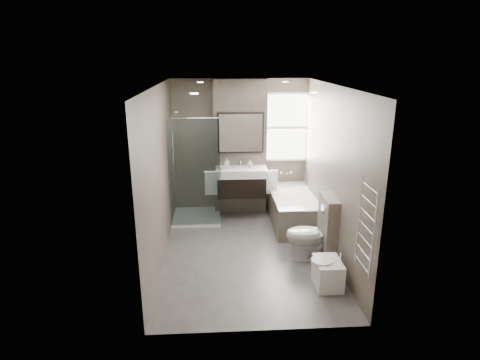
{
  "coord_description": "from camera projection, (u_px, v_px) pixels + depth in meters",
  "views": [
    {
      "loc": [
        -0.46,
        -5.74,
        3.02
      ],
      "look_at": [
        -0.1,
        0.15,
        1.17
      ],
      "focal_mm": 30.0,
      "sensor_mm": 36.0,
      "label": 1
    }
  ],
  "objects": [
    {
      "name": "shower_enclosure",
      "position": [
        201.0,
        196.0,
        7.49
      ],
      "size": [
        0.9,
        0.9,
        2.0
      ],
      "color": "white",
      "rests_on": "ground"
    },
    {
      "name": "soap_bottle_b",
      "position": [
        250.0,
        163.0,
        7.53
      ],
      "size": [
        0.1,
        0.1,
        0.13
      ],
      "primitive_type": "imported",
      "color": "white",
      "rests_on": "vanity"
    },
    {
      "name": "towel_right",
      "position": [
        271.0,
        182.0,
        7.55
      ],
      "size": [
        0.24,
        0.06,
        0.44
      ],
      "primitive_type": "cube",
      "color": "white",
      "rests_on": "vanity_pier"
    },
    {
      "name": "room",
      "position": [
        247.0,
        174.0,
        6.01
      ],
      "size": [
        2.7,
        3.9,
        2.7
      ],
      "color": "#56534F",
      "rests_on": "ground"
    },
    {
      "name": "bidet",
      "position": [
        327.0,
        273.0,
        5.42
      ],
      "size": [
        0.41,
        0.47,
        0.49
      ],
      "color": "white",
      "rests_on": "ground"
    },
    {
      "name": "towel_left",
      "position": [
        211.0,
        183.0,
        7.49
      ],
      "size": [
        0.24,
        0.06,
        0.44
      ],
      "primitive_type": "cube",
      "color": "white",
      "rests_on": "vanity_pier"
    },
    {
      "name": "window",
      "position": [
        286.0,
        127.0,
        7.73
      ],
      "size": [
        0.98,
        0.06,
        1.33
      ],
      "color": "white",
      "rests_on": "room"
    },
    {
      "name": "cistern_box",
      "position": [
        328.0,
        228.0,
        6.08
      ],
      "size": [
        0.19,
        0.55,
        1.0
      ],
      "color": "#5D5349",
      "rests_on": "ground"
    },
    {
      "name": "toilet",
      "position": [
        312.0,
        235.0,
        6.09
      ],
      "size": [
        0.8,
        0.5,
        0.79
      ],
      "primitive_type": "imported",
      "rotation": [
        0.0,
        0.0,
        -1.64
      ],
      "color": "white",
      "rests_on": "ground"
    },
    {
      "name": "vanity",
      "position": [
        241.0,
        181.0,
        7.53
      ],
      "size": [
        0.95,
        0.47,
        0.66
      ],
      "color": "black",
      "rests_on": "vanity_pier"
    },
    {
      "name": "towel_radiator",
      "position": [
        366.0,
        227.0,
        4.61
      ],
      "size": [
        0.03,
        0.49,
        1.1
      ],
      "color": "silver",
      "rests_on": "room"
    },
    {
      "name": "mirror_cabinet",
      "position": [
        241.0,
        133.0,
        7.44
      ],
      "size": [
        0.86,
        0.08,
        0.76
      ],
      "color": "black",
      "rests_on": "vanity_pier"
    },
    {
      "name": "soap_bottle_a",
      "position": [
        227.0,
        163.0,
        7.39
      ],
      "size": [
        0.09,
        0.09,
        0.2
      ],
      "primitive_type": "imported",
      "color": "white",
      "rests_on": "vanity"
    },
    {
      "name": "bathtub",
      "position": [
        292.0,
        208.0,
        7.4
      ],
      "size": [
        0.75,
        1.6,
        0.57
      ],
      "color": "#5D5349",
      "rests_on": "ground"
    },
    {
      "name": "vanity_pier",
      "position": [
        240.0,
        148.0,
        7.7
      ],
      "size": [
        1.0,
        0.25,
        2.6
      ],
      "primitive_type": "cube",
      "color": "#5D5349",
      "rests_on": "ground"
    }
  ]
}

